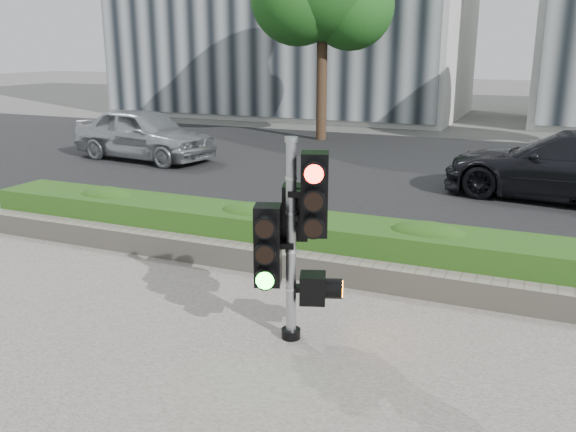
{
  "coord_description": "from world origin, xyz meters",
  "views": [
    {
      "loc": [
        2.91,
        -5.58,
        3.16
      ],
      "look_at": [
        0.24,
        0.6,
        1.29
      ],
      "focal_mm": 38.0,
      "sensor_mm": 36.0,
      "label": 1
    }
  ],
  "objects": [
    {
      "name": "hedge",
      "position": [
        0.0,
        2.55,
        0.37
      ],
      "size": [
        12.0,
        1.0,
        0.68
      ],
      "primitive_type": "cube",
      "color": "#417A25",
      "rests_on": "sidewalk"
    },
    {
      "name": "car_silver",
      "position": [
        -7.79,
        8.78,
        0.76
      ],
      "size": [
        4.54,
        2.31,
        1.48
      ],
      "primitive_type": "imported",
      "rotation": [
        0.0,
        0.0,
        1.44
      ],
      "color": "#A8ABAF",
      "rests_on": "road"
    },
    {
      "name": "car_dark",
      "position": [
        3.35,
        8.3,
        0.76
      ],
      "size": [
        5.35,
        2.78,
        1.48
      ],
      "primitive_type": "imported",
      "rotation": [
        0.0,
        0.0,
        -1.71
      ],
      "color": "black",
      "rests_on": "road"
    },
    {
      "name": "stone_wall",
      "position": [
        0.0,
        1.9,
        0.2
      ],
      "size": [
        12.0,
        0.32,
        0.34
      ],
      "primitive_type": "cube",
      "color": "gray",
      "rests_on": "sidewalk"
    },
    {
      "name": "road",
      "position": [
        0.0,
        10.0,
        0.01
      ],
      "size": [
        60.0,
        13.0,
        0.02
      ],
      "primitive_type": "cube",
      "color": "black",
      "rests_on": "ground"
    },
    {
      "name": "traffic_signal",
      "position": [
        0.51,
        0.15,
        1.27
      ],
      "size": [
        0.82,
        0.71,
        2.25
      ],
      "rotation": [
        0.0,
        0.0,
        0.33
      ],
      "color": "black",
      "rests_on": "sidewalk"
    },
    {
      "name": "curb",
      "position": [
        0.0,
        3.15,
        0.06
      ],
      "size": [
        60.0,
        0.25,
        0.12
      ],
      "primitive_type": "cube",
      "color": "gray",
      "rests_on": "ground"
    },
    {
      "name": "ground",
      "position": [
        0.0,
        0.0,
        0.0
      ],
      "size": [
        120.0,
        120.0,
        0.0
      ],
      "primitive_type": "plane",
      "color": "#51514C",
      "rests_on": "ground"
    }
  ]
}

